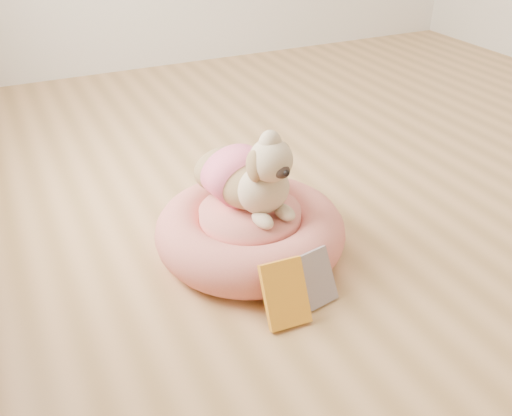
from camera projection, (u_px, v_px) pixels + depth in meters
name	position (u px, v px, depth m)	size (l,w,h in m)	color
floor	(412.00, 186.00, 2.58)	(4.50, 4.50, 0.00)	#AD7F48
pet_bed	(250.00, 231.00, 2.10)	(0.70, 0.70, 0.18)	#CE5058
dog	(248.00, 162.00, 2.00)	(0.32, 0.46, 0.34)	brown
book_yellow	(285.00, 294.00, 1.77)	(0.14, 0.03, 0.21)	yellow
book_white	(317.00, 278.00, 1.86)	(0.12, 0.02, 0.18)	white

